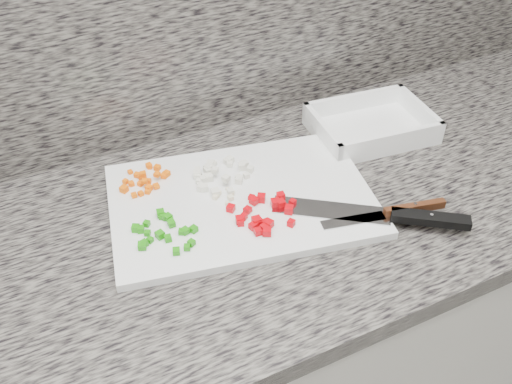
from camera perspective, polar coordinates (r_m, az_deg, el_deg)
cabinet at (r=1.39m, az=-4.14°, el=-17.74°), size 3.92×0.62×0.86m
countertop at (r=1.04m, az=-5.29°, el=-4.30°), size 3.96×0.64×0.04m
backsplash at (r=1.11m, az=-12.41°, el=17.83°), size 3.92×0.02×0.60m
cutting_board at (r=1.06m, az=-1.44°, el=-0.84°), size 0.54×0.41×0.02m
carrot_pile at (r=1.11m, az=-11.06°, el=1.21°), size 0.10×0.09×0.02m
onion_pile at (r=1.10m, az=-3.87°, el=1.81°), size 0.12×0.11×0.02m
green_pepper_pile at (r=0.99m, az=-9.29°, el=-3.86°), size 0.11×0.12×0.01m
red_pepper_pile at (r=1.01m, az=0.81°, el=-2.18°), size 0.12×0.11×0.02m
garlic_pile at (r=1.06m, az=-3.39°, el=-0.28°), size 0.05×0.05×0.01m
chef_knife at (r=1.04m, az=13.81°, el=-2.33°), size 0.30×0.23×0.02m
paring_knife at (r=1.05m, az=14.12°, el=-1.85°), size 0.23×0.07×0.02m
tray at (r=1.27m, az=11.42°, el=6.45°), size 0.27×0.20×0.05m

